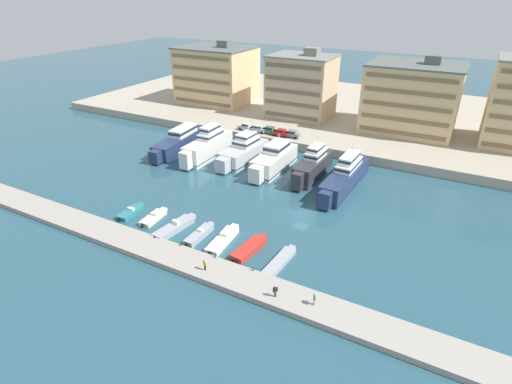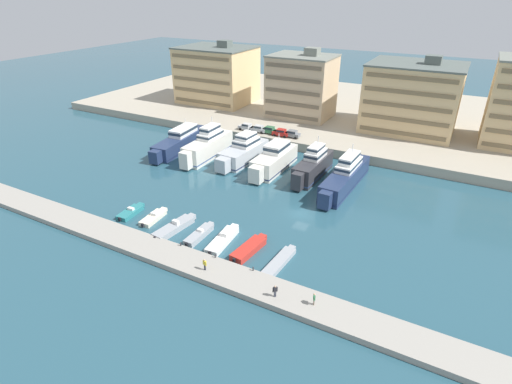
{
  "view_description": "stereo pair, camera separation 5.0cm",
  "coord_description": "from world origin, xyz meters",
  "views": [
    {
      "loc": [
        21.21,
        -56.06,
        34.87
      ],
      "look_at": [
        -8.47,
        -0.79,
        2.5
      ],
      "focal_mm": 28.0,
      "sensor_mm": 36.0,
      "label": 1
    },
    {
      "loc": [
        21.25,
        -56.03,
        34.87
      ],
      "look_at": [
        -8.47,
        -0.79,
        2.5
      ],
      "focal_mm": 28.0,
      "sensor_mm": 36.0,
      "label": 2
    }
  ],
  "objects": [
    {
      "name": "ground_plane",
      "position": [
        0.0,
        0.0,
        0.0
      ],
      "size": [
        400.0,
        400.0,
        0.0
      ],
      "primitive_type": "plane",
      "color": "#285160"
    },
    {
      "name": "bollard_west_mid",
      "position": [
        -5.48,
        -18.46,
        1.18
      ],
      "size": [
        0.2,
        0.2,
        0.61
      ],
      "color": "#2D2D33",
      "rests_on": "pier_dock"
    },
    {
      "name": "motorboat_white_center",
      "position": [
        -7.27,
        -13.69,
        0.47
      ],
      "size": [
        2.66,
        8.59,
        1.47
      ],
      "color": "white",
      "rests_on": "ground"
    },
    {
      "name": "car_silver_far_left",
      "position": [
        -27.31,
        29.1,
        3.11
      ],
      "size": [
        4.12,
        1.95,
        1.8
      ],
      "color": "#B7BCC1",
      "rests_on": "quay_promenade"
    },
    {
      "name": "yacht_silver_mid_left",
      "position": [
        -20.51,
        15.59,
        2.26
      ],
      "size": [
        5.8,
        16.9,
        7.93
      ],
      "color": "silver",
      "rests_on": "ground"
    },
    {
      "name": "yacht_ivory_center_left",
      "position": [
        -12.41,
        14.51,
        2.29
      ],
      "size": [
        4.73,
        17.04,
        7.4
      ],
      "color": "silver",
      "rests_on": "ground"
    },
    {
      "name": "car_grey_center",
      "position": [
        -14.89,
        29.58,
        3.11
      ],
      "size": [
        4.11,
        1.93,
        1.8
      ],
      "color": "slate",
      "rests_on": "quay_promenade"
    },
    {
      "name": "yacht_charcoal_center",
      "position": [
        -3.83,
        14.96,
        2.46
      ],
      "size": [
        4.15,
        15.97,
        8.28
      ],
      "color": "#333338",
      "rests_on": "ground"
    },
    {
      "name": "car_silver_left",
      "position": [
        -23.91,
        29.15,
        3.11
      ],
      "size": [
        4.12,
        1.96,
        1.8
      ],
      "color": "#B7BCC1",
      "rests_on": "quay_promenade"
    },
    {
      "name": "motorboat_teal_far_left",
      "position": [
        -25.82,
        -14.02,
        0.4
      ],
      "size": [
        2.46,
        6.11,
        1.18
      ],
      "color": "teal",
      "rests_on": "ground"
    },
    {
      "name": "quay_promenade",
      "position": [
        0.0,
        61.64,
        1.06
      ],
      "size": [
        180.0,
        70.0,
        2.13
      ],
      "primitive_type": "cube",
      "color": "#ADA38E",
      "rests_on": "ground"
    },
    {
      "name": "motorboat_cream_left",
      "position": [
        -21.17,
        -13.5,
        0.38
      ],
      "size": [
        2.43,
        6.35,
        1.18
      ],
      "color": "beige",
      "rests_on": "ground"
    },
    {
      "name": "pier_dock",
      "position": [
        0.0,
        -20.7,
        0.42
      ],
      "size": [
        120.0,
        4.98,
        0.85
      ],
      "primitive_type": "cube",
      "color": "#9E998E",
      "rests_on": "ground"
    },
    {
      "name": "yacht_ivory_left",
      "position": [
        -28.81,
        13.84,
        2.68
      ],
      "size": [
        4.32,
        18.0,
        8.89
      ],
      "color": "silver",
      "rests_on": "ground"
    },
    {
      "name": "motorboat_grey_center_left",
      "position": [
        -11.25,
        -14.26,
        0.5
      ],
      "size": [
        1.72,
        7.05,
        1.32
      ],
      "color": "#9EA3A8",
      "rests_on": "ground"
    },
    {
      "name": "bollard_east_mid",
      "position": [
        0.61,
        -18.46,
        1.18
      ],
      "size": [
        0.2,
        0.2,
        0.61
      ],
      "color": "#2D2D33",
      "rests_on": "pier_dock"
    },
    {
      "name": "apartment_block_left",
      "position": [
        -20.17,
        47.41,
        10.49
      ],
      "size": [
        17.11,
        13.23,
        18.59
      ],
      "color": "#C6AD89",
      "rests_on": "quay_promenade"
    },
    {
      "name": "apartment_block_far_left",
      "position": [
        -49.66,
        50.09,
        10.47
      ],
      "size": [
        22.0,
        17.46,
        18.59
      ],
      "color": "#E0BC84",
      "rests_on": "quay_promenade"
    },
    {
      "name": "car_green_mid_left",
      "position": [
        -20.98,
        29.53,
        3.11
      ],
      "size": [
        4.1,
        1.92,
        1.8
      ],
      "color": "#2D6642",
      "rests_on": "quay_promenade"
    },
    {
      "name": "motorboat_red_center_right",
      "position": [
        -2.56,
        -13.91,
        0.52
      ],
      "size": [
        2.79,
        7.76,
        1.03
      ],
      "color": "red",
      "rests_on": "ground"
    },
    {
      "name": "car_red_center_left",
      "position": [
        -17.62,
        29.14,
        3.11
      ],
      "size": [
        4.15,
        2.03,
        1.8
      ],
      "color": "red",
      "rests_on": "quay_promenade"
    },
    {
      "name": "bollard_west",
      "position": [
        -11.57,
        -18.46,
        1.18
      ],
      "size": [
        0.2,
        0.2,
        0.61
      ],
      "color": "#2D2D33",
      "rests_on": "pier_dock"
    },
    {
      "name": "pedestrian_far_side",
      "position": [
        10.12,
        -20.69,
        1.86
      ],
      "size": [
        0.4,
        0.61,
        1.7
      ],
      "color": "#7A6B56",
      "rests_on": "pier_dock"
    },
    {
      "name": "motorboat_grey_mid_right",
      "position": [
        2.63,
        -14.63,
        0.37
      ],
      "size": [
        2.2,
        8.67,
        0.82
      ],
      "color": "#9EA3A8",
      "rests_on": "ground"
    },
    {
      "name": "pedestrian_mid_deck",
      "position": [
        -5.17,
        -21.42,
        1.89
      ],
      "size": [
        0.67,
        0.33,
        1.75
      ],
      "color": "#282D3D",
      "rests_on": "pier_dock"
    },
    {
      "name": "apartment_block_mid_left",
      "position": [
        8.68,
        48.96,
        10.44
      ],
      "size": [
        22.0,
        17.36,
        18.53
      ],
      "color": "#E0BC84",
      "rests_on": "quay_promenade"
    },
    {
      "name": "yacht_navy_center_right",
      "position": [
        3.4,
        13.56,
        2.32
      ],
      "size": [
        4.65,
        21.7,
        8.1
      ],
      "color": "navy",
      "rests_on": "ground"
    },
    {
      "name": "pedestrian_near_edge",
      "position": [
        5.41,
        -21.66,
        1.87
      ],
      "size": [
        0.5,
        0.5,
        1.72
      ],
      "color": "#282D3D",
      "rests_on": "pier_dock"
    },
    {
      "name": "motorboat_grey_mid_left",
      "position": [
        -15.98,
        -14.44,
        0.52
      ],
      "size": [
        2.95,
        8.79,
        1.59
      ],
      "color": "#9EA3A8",
      "rests_on": "ground"
    },
    {
      "name": "yacht_navy_far_left",
      "position": [
        -37.38,
        14.86,
        2.04
      ],
      "size": [
        5.89,
        21.5,
        6.84
      ],
      "color": "navy",
      "rests_on": "ground"
    }
  ]
}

